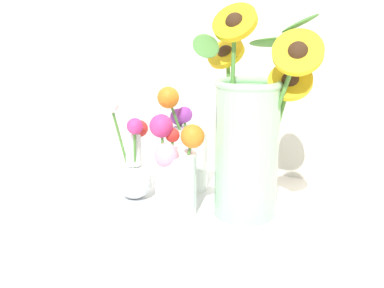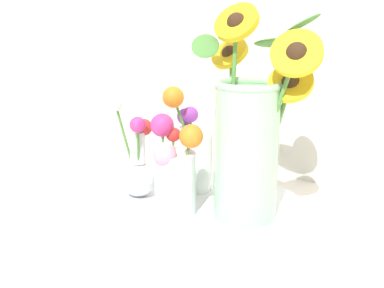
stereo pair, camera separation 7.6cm
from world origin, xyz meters
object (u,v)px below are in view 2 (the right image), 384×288
mason_jar_sunflowers (249,135)px  serving_tray (192,216)px  vase_bulb_right (138,165)px  vase_small_back (192,150)px  vase_small_center (174,171)px

mason_jar_sunflowers → serving_tray: bearing=-156.5°
mason_jar_sunflowers → vase_bulb_right: bearing=-168.8°
vase_small_back → mason_jar_sunflowers: bearing=-17.7°
serving_tray → vase_small_back: (-0.06, 0.09, 0.09)m
mason_jar_sunflowers → vase_small_center: 0.14m
serving_tray → vase_small_center: (-0.02, -0.03, 0.09)m
vase_small_center → serving_tray: bearing=53.8°
serving_tray → vase_small_center: bearing=-126.2°
mason_jar_sunflowers → vase_small_center: bearing=-149.1°
vase_small_center → vase_bulb_right: vase_bulb_right is taller
serving_tray → vase_small_back: vase_small_back is taller
mason_jar_sunflowers → vase_small_back: size_ratio=1.71×
vase_bulb_right → mason_jar_sunflowers: bearing=11.2°
vase_bulb_right → vase_small_back: bearing=54.9°
vase_bulb_right → vase_small_back: 0.11m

